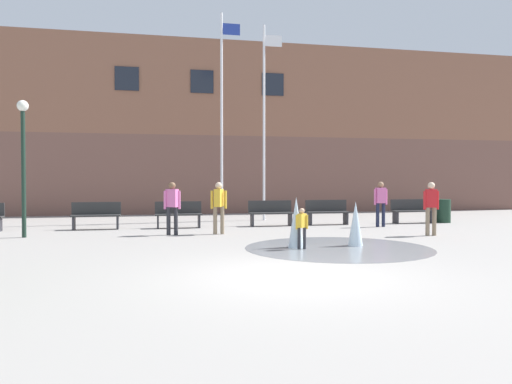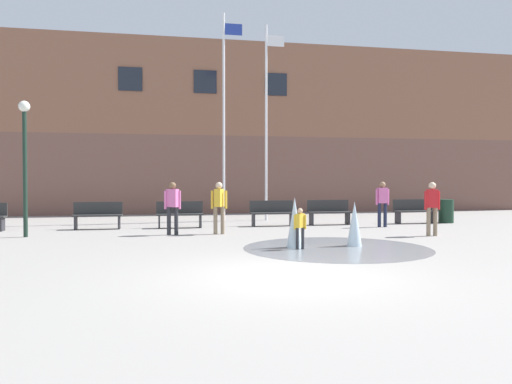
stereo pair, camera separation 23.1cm
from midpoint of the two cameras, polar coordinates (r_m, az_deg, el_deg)
ground_plane at (r=8.76m, az=4.54°, el=-9.55°), size 100.00×100.00×0.00m
library_building at (r=27.33m, az=-6.15°, el=6.82°), size 36.00×6.05×8.47m
splash_fountain at (r=12.43m, az=8.59°, el=-4.41°), size 4.55×4.55×1.24m
park_bench_under_left_flagpole at (r=17.55m, az=-17.27°, el=-2.51°), size 1.60×0.44×0.91m
park_bench_center at (r=17.40m, az=-8.33°, el=-2.50°), size 1.60×0.44×0.91m
park_bench_under_right_flagpole at (r=17.92m, az=2.23°, el=-2.37°), size 1.60×0.44×0.91m
park_bench_near_trashcan at (r=18.61m, az=8.69°, el=-2.24°), size 1.60×0.44×0.91m
park_bench_far_right at (r=19.93m, az=17.94°, el=-2.05°), size 1.60×0.44×0.91m
child_running at (r=11.96m, az=5.61°, el=-3.80°), size 0.31×0.23×0.99m
adult_watching at (r=15.63m, az=19.88°, el=-1.34°), size 0.50×0.34×1.59m
adult_in_red at (r=15.24m, az=-3.82°, el=-1.33°), size 0.50×0.39×1.59m
teen_by_trashcan at (r=15.19m, az=-9.09°, el=-1.35°), size 0.50×0.35×1.59m
adult_near_bench at (r=18.05m, az=14.60°, el=-0.94°), size 0.50×0.21×1.59m
flagpole_left at (r=20.31m, az=-3.30°, el=9.20°), size 0.80×0.10×8.32m
flagpole_right at (r=20.59m, az=1.58°, el=8.57°), size 0.80×0.10×7.96m
lamp_post_left_lane at (r=15.86m, az=-24.55°, el=4.56°), size 0.32×0.32×3.94m
trash_can at (r=20.61m, az=21.20°, el=-2.05°), size 0.56×0.56×0.90m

